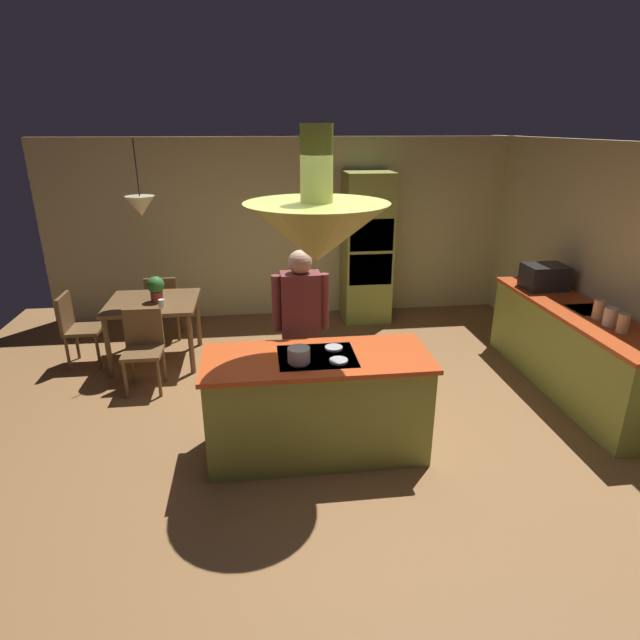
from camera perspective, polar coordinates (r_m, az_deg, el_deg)
name	(u,v)px	position (r m, az deg, el deg)	size (l,w,h in m)	color
ground	(315,437)	(4.90, -0.60, -12.75)	(8.16, 8.16, 0.00)	olive
wall_back	(287,229)	(7.66, -3.62, 9.95)	(6.80, 0.10, 2.55)	beige
wall_right	(639,280)	(5.97, 31.65, 3.79)	(0.10, 7.20, 2.55)	beige
kitchen_island	(317,404)	(4.48, -0.32, -9.25)	(1.89, 0.78, 0.93)	#939E42
counter_run_right	(574,349)	(6.13, 26.14, -2.91)	(0.73, 2.55, 0.91)	#939E42
oven_tower	(367,248)	(7.45, 5.17, 7.87)	(0.66, 0.62, 2.11)	#939E42
dining_table	(153,309)	(6.42, -17.89, 1.15)	(1.03, 0.94, 0.76)	brown
person_at_island	(301,324)	(4.86, -2.12, -0.43)	(0.53, 0.22, 1.65)	tan
range_hood	(317,229)	(3.95, -0.37, 9.99)	(1.10, 1.10, 1.00)	#939E42
pendant_light_over_table	(141,206)	(6.15, -19.13, 11.77)	(0.32, 0.32, 0.82)	beige
chair_facing_island	(144,344)	(5.84, -18.85, -2.54)	(0.40, 0.40, 0.87)	brown
chair_by_back_wall	(164,303)	(7.11, -16.82, 1.81)	(0.40, 0.40, 0.87)	brown
chair_at_corner	(76,325)	(6.70, -25.25, -0.48)	(0.40, 0.40, 0.87)	brown
potted_plant_on_table	(156,287)	(6.31, -17.62, 3.43)	(0.20, 0.20, 0.30)	#99382D
cup_on_table	(162,303)	(6.13, -17.04, 1.77)	(0.07, 0.07, 0.09)	white
canister_flour	(623,323)	(5.48, 30.41, -0.31)	(0.10, 0.10, 0.18)	#E0B78C
canister_sugar	(610,317)	(5.61, 29.34, 0.32)	(0.13, 0.13, 0.18)	silver
canister_tea	(599,309)	(5.75, 28.35, 1.03)	(0.11, 0.11, 0.19)	#E0B78C
microwave_on_counter	(544,277)	(6.55, 23.48, 4.39)	(0.46, 0.36, 0.28)	#232326
cooking_pot_on_cooktop	(299,355)	(4.11, -2.34, -3.85)	(0.18, 0.18, 0.12)	#B2B2B7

